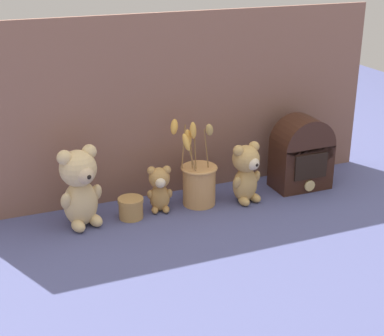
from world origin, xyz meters
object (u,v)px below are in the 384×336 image
teddy_bear_medium (246,172)px  vintage_radio (302,154)px  decorative_tin_tall (131,208)px  teddy_bear_large (80,186)px  flower_vase (199,180)px  teddy_bear_small (160,188)px

teddy_bear_medium → vintage_radio: size_ratio=0.80×
teddy_bear_medium → decorative_tin_tall: teddy_bear_medium is taller
teddy_bear_large → decorative_tin_tall: 0.19m
flower_vase → vintage_radio: bearing=-0.7°
flower_vase → teddy_bear_medium: bearing=-14.8°
teddy_bear_large → decorative_tin_tall: (0.16, -0.01, -0.10)m
flower_vase → vintage_radio: (0.41, -0.00, 0.04)m
teddy_bear_small → teddy_bear_medium: bearing=-8.2°
teddy_bear_medium → teddy_bear_small: teddy_bear_medium is taller
teddy_bear_large → flower_vase: flower_vase is taller
flower_vase → teddy_bear_small: bearing=179.6°
teddy_bear_small → vintage_radio: bearing=-0.6°
teddy_bear_small → flower_vase: flower_vase is taller
teddy_bear_small → teddy_bear_large: bearing=-178.4°
flower_vase → vintage_radio: flower_vase is taller
vintage_radio → teddy_bear_small: bearing=179.4°
teddy_bear_medium → flower_vase: flower_vase is taller
teddy_bear_medium → teddy_bear_large: bearing=176.4°
decorative_tin_tall → vintage_radio: bearing=0.8°
vintage_radio → decorative_tin_tall: bearing=-179.2°
teddy_bear_medium → flower_vase: size_ratio=0.70×
vintage_radio → flower_vase: bearing=179.3°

